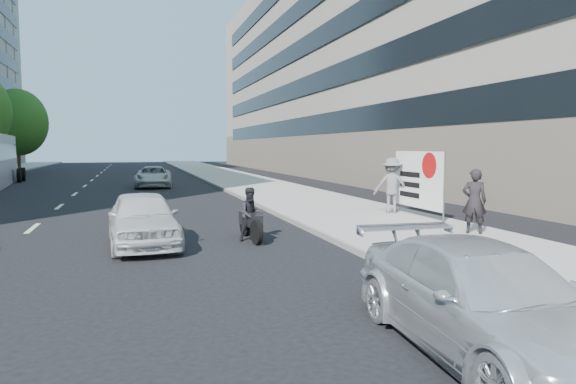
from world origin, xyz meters
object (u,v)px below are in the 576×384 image
object	(u,v)px
parked_sedan	(483,300)
white_sedan_far	(153,177)
pedestrian_woman	(474,201)
protest_banner	(418,180)
jogger	(392,185)
white_sedan_near	(143,219)
motorcycle	(251,217)

from	to	relation	value
parked_sedan	white_sedan_far	world-z (taller)	parked_sedan
pedestrian_woman	white_sedan_far	xyz separation A→B (m)	(-7.64, 21.21, -0.38)
pedestrian_woman	protest_banner	bearing A→B (deg)	-64.29
pedestrian_woman	white_sedan_far	distance (m)	22.55
jogger	pedestrian_woman	xyz separation A→B (m)	(0.03, -4.60, -0.10)
jogger	parked_sedan	distance (m)	12.25
jogger	white_sedan_near	bearing A→B (deg)	43.64
protest_banner	motorcycle	world-z (taller)	protest_banner
parked_sedan	white_sedan_near	size ratio (longest dim) A/B	1.11
white_sedan_near	white_sedan_far	xyz separation A→B (m)	(0.99, 19.62, -0.04)
pedestrian_woman	protest_banner	xyz separation A→B (m)	(0.35, 3.46, 0.37)
protest_banner	parked_sedan	distance (m)	11.39
pedestrian_woman	parked_sedan	bearing A→B (deg)	85.48
white_sedan_near	parked_sedan	bearing A→B (deg)	-68.36
protest_banner	motorcycle	bearing A→B (deg)	-162.42
parked_sedan	pedestrian_woman	bearing A→B (deg)	57.42
protest_banner	white_sedan_far	bearing A→B (deg)	114.24
protest_banner	white_sedan_near	bearing A→B (deg)	-168.18
white_sedan_far	motorcycle	world-z (taller)	motorcycle
jogger	protest_banner	size ratio (longest dim) A/B	0.64
pedestrian_woman	white_sedan_near	bearing A→B (deg)	21.03
parked_sedan	white_sedan_near	bearing A→B (deg)	118.15
parked_sedan	white_sedan_near	xyz separation A→B (m)	(-3.81, 8.24, 0.04)
jogger	protest_banner	bearing A→B (deg)	132.50
parked_sedan	motorcycle	world-z (taller)	motorcycle
jogger	parked_sedan	bearing A→B (deg)	91.23
pedestrian_woman	motorcycle	bearing A→B (deg)	17.06
jogger	white_sedan_far	world-z (taller)	jogger
white_sedan_far	motorcycle	bearing A→B (deg)	-81.13
pedestrian_woman	protest_banner	world-z (taller)	protest_banner
parked_sedan	motorcycle	xyz separation A→B (m)	(-1.02, 8.16, -0.02)
jogger	protest_banner	world-z (taller)	protest_banner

